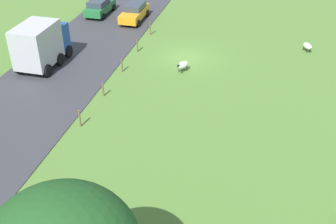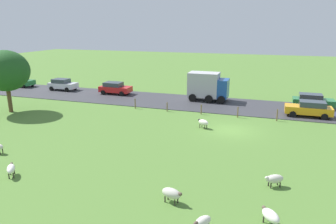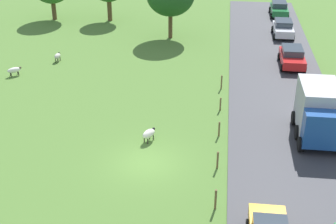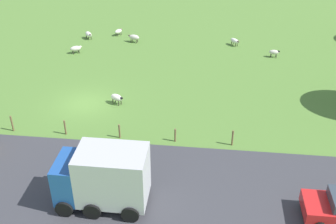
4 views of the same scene
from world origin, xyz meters
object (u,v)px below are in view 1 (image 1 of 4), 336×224
Objects in this scene: sheep_3 at (183,65)px; car_2 at (134,12)px; truck_0 at (41,44)px; car_0 at (100,6)px; sheep_0 at (307,46)px.

car_2 is at bearing -53.66° from sheep_3.
truck_0 is 12.25m from car_0.
sheep_0 is 0.26× the size of car_2.
car_0 is (20.51, -4.12, 0.39)m from sheep_0.
sheep_3 is at bearing 33.67° from sheep_0.
car_0 reaches higher than sheep_0.
sheep_0 is at bearing -158.32° from truck_0.
car_2 is at bearing -11.60° from sheep_0.
car_2 reaches higher than car_0.
truck_0 is at bearing 9.42° from sheep_3.
car_0 is at bearing -10.37° from car_2.
sheep_3 is at bearing 126.34° from car_2.
car_0 is at bearing -11.36° from sheep_0.
sheep_3 is 0.27× the size of car_0.
car_0 is at bearing -89.11° from truck_0.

